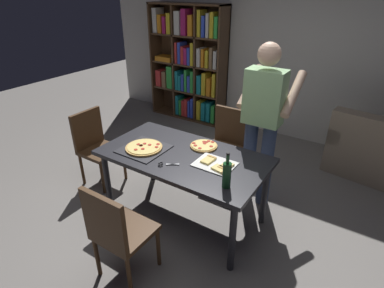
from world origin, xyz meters
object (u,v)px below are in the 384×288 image
pepperoni_pizza_on_tray (144,148)px  person_serving_pizza (263,118)px  wine_bottle (227,174)px  second_pizza_plain (204,146)px  bookshelf (190,64)px  dining_table (184,161)px  chair_far_side (226,141)px  kitchen_scissors (165,164)px  chair_left_end (95,143)px  chair_near_camera (117,230)px

pepperoni_pizza_on_tray → person_serving_pizza: bearing=42.9°
person_serving_pizza → pepperoni_pizza_on_tray: 1.24m
wine_bottle → second_pizza_plain: bearing=135.8°
bookshelf → wine_bottle: size_ratio=6.17×
dining_table → pepperoni_pizza_on_tray: size_ratio=3.78×
person_serving_pizza → wine_bottle: person_serving_pizza is taller
dining_table → second_pizza_plain: (0.08, 0.25, 0.09)m
bookshelf → pepperoni_pizza_on_tray: (1.10, -2.49, -0.21)m
person_serving_pizza → pepperoni_pizza_on_tray: (-0.89, -0.83, -0.23)m
chair_far_side → kitchen_scissors: size_ratio=4.76×
chair_far_side → bookshelf: size_ratio=0.46×
chair_left_end → kitchen_scissors: bearing=-11.3°
dining_table → chair_left_end: bearing=180.0°
chair_near_camera → bookshelf: bearing=114.4°
dining_table → chair_near_camera: bearing=-90.0°
chair_near_camera → person_serving_pizza: (0.50, 1.63, 0.49)m
kitchen_scissors → second_pizza_plain: (0.11, 0.50, 0.01)m
wine_bottle → second_pizza_plain: 0.72m
chair_far_side → wine_bottle: (0.59, -1.17, 0.36)m
chair_left_end → pepperoni_pizza_on_tray: chair_left_end is taller
chair_left_end → bookshelf: bookshelf is taller
dining_table → chair_near_camera: size_ratio=1.79×
chair_left_end → bookshelf: (-0.20, 2.37, 0.46)m
kitchen_scissors → chair_far_side: bearing=88.4°
chair_near_camera → chair_left_end: size_ratio=1.00×
dining_table → second_pizza_plain: size_ratio=5.87×
pepperoni_pizza_on_tray → kitchen_scissors: 0.38m
dining_table → second_pizza_plain: 0.27m
chair_left_end → person_serving_pizza: bearing=21.4°
chair_near_camera → pepperoni_pizza_on_tray: bearing=116.1°
dining_table → chair_left_end: chair_left_end is taller
bookshelf → kitchen_scissors: 3.01m
chair_far_side → bookshelf: bearing=135.9°
bookshelf → pepperoni_pizza_on_tray: bearing=-66.2°
chair_near_camera → wine_bottle: (0.59, 0.67, 0.36)m
bookshelf → pepperoni_pizza_on_tray: bookshelf is taller
chair_near_camera → chair_far_side: size_ratio=1.00×
kitchen_scissors → chair_near_camera: bearing=-87.2°
dining_table → chair_left_end: size_ratio=1.79×
bookshelf → dining_table: bearing=-57.8°
wine_bottle → second_pizza_plain: (-0.51, 0.50, -0.11)m
person_serving_pizza → kitchen_scissors: 1.12m
chair_far_side → pepperoni_pizza_on_tray: size_ratio=2.11×
bookshelf → kitchen_scissors: size_ratio=10.32×
pepperoni_pizza_on_tray → wine_bottle: bearing=-7.3°
chair_near_camera → second_pizza_plain: bearing=86.1°
person_serving_pizza → wine_bottle: size_ratio=5.54×
wine_bottle → kitchen_scissors: bearing=-180.0°
chair_left_end → wine_bottle: (1.88, -0.25, 0.36)m
bookshelf → second_pizza_plain: (1.57, -2.12, -0.21)m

